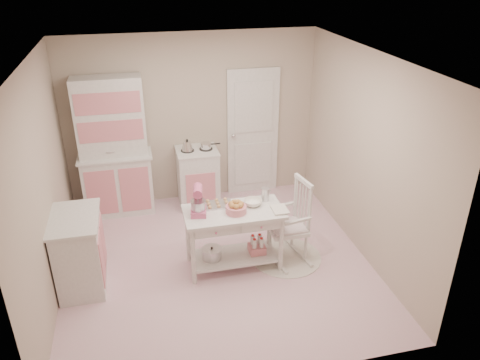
{
  "coord_description": "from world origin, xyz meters",
  "views": [
    {
      "loc": [
        -0.84,
        -4.87,
        3.6
      ],
      "look_at": [
        0.39,
        0.39,
        0.95
      ],
      "focal_mm": 35.0,
      "sensor_mm": 36.0,
      "label": 1
    }
  ],
  "objects_px": {
    "stove": "(198,177)",
    "base_cabinet": "(80,251)",
    "stand_mixer": "(198,201)",
    "rocking_chair": "(288,221)",
    "work_table": "(234,239)",
    "bread_basket": "(236,209)",
    "hutch": "(114,148)"
  },
  "relations": [
    {
      "from": "rocking_chair",
      "to": "bread_basket",
      "type": "distance_m",
      "value": 0.74
    },
    {
      "from": "stand_mixer",
      "to": "bread_basket",
      "type": "xyz_separation_m",
      "value": [
        0.44,
        -0.07,
        -0.12
      ]
    },
    {
      "from": "work_table",
      "to": "bread_basket",
      "type": "relative_size",
      "value": 4.8
    },
    {
      "from": "base_cabinet",
      "to": "stand_mixer",
      "type": "bearing_deg",
      "value": -1.59
    },
    {
      "from": "hutch",
      "to": "bread_basket",
      "type": "height_order",
      "value": "hutch"
    },
    {
      "from": "stove",
      "to": "work_table",
      "type": "xyz_separation_m",
      "value": [
        0.19,
        -1.72,
        -0.06
      ]
    },
    {
      "from": "base_cabinet",
      "to": "stand_mixer",
      "type": "relative_size",
      "value": 2.71
    },
    {
      "from": "base_cabinet",
      "to": "work_table",
      "type": "relative_size",
      "value": 0.77
    },
    {
      "from": "hutch",
      "to": "stove",
      "type": "xyz_separation_m",
      "value": [
        1.2,
        -0.05,
        -0.58
      ]
    },
    {
      "from": "stove",
      "to": "base_cabinet",
      "type": "xyz_separation_m",
      "value": [
        -1.64,
        -1.66,
        0.0
      ]
    },
    {
      "from": "work_table",
      "to": "stand_mixer",
      "type": "height_order",
      "value": "stand_mixer"
    },
    {
      "from": "stove",
      "to": "rocking_chair",
      "type": "xyz_separation_m",
      "value": [
        0.89,
        -1.7,
        0.09
      ]
    },
    {
      "from": "hutch",
      "to": "work_table",
      "type": "bearing_deg",
      "value": -51.88
    },
    {
      "from": "hutch",
      "to": "rocking_chair",
      "type": "bearing_deg",
      "value": -40.03
    },
    {
      "from": "stove",
      "to": "stand_mixer",
      "type": "relative_size",
      "value": 2.71
    },
    {
      "from": "stove",
      "to": "work_table",
      "type": "distance_m",
      "value": 1.73
    },
    {
      "from": "stove",
      "to": "stand_mixer",
      "type": "height_order",
      "value": "stand_mixer"
    },
    {
      "from": "work_table",
      "to": "stove",
      "type": "bearing_deg",
      "value": 96.17
    },
    {
      "from": "stand_mixer",
      "to": "work_table",
      "type": "bearing_deg",
      "value": 6.79
    },
    {
      "from": "hutch",
      "to": "rocking_chair",
      "type": "height_order",
      "value": "hutch"
    },
    {
      "from": "base_cabinet",
      "to": "rocking_chair",
      "type": "distance_m",
      "value": 2.53
    },
    {
      "from": "stand_mixer",
      "to": "bread_basket",
      "type": "height_order",
      "value": "stand_mixer"
    },
    {
      "from": "hutch",
      "to": "base_cabinet",
      "type": "height_order",
      "value": "hutch"
    },
    {
      "from": "stand_mixer",
      "to": "bread_basket",
      "type": "distance_m",
      "value": 0.46
    },
    {
      "from": "stove",
      "to": "base_cabinet",
      "type": "bearing_deg",
      "value": -134.72
    },
    {
      "from": "hutch",
      "to": "stand_mixer",
      "type": "relative_size",
      "value": 6.12
    },
    {
      "from": "hutch",
      "to": "work_table",
      "type": "distance_m",
      "value": 2.33
    },
    {
      "from": "hutch",
      "to": "stand_mixer",
      "type": "distance_m",
      "value": 2.0
    },
    {
      "from": "base_cabinet",
      "to": "rocking_chair",
      "type": "bearing_deg",
      "value": -1.03
    },
    {
      "from": "bread_basket",
      "to": "work_table",
      "type": "bearing_deg",
      "value": 111.8
    },
    {
      "from": "stove",
      "to": "work_table",
      "type": "relative_size",
      "value": 0.77
    },
    {
      "from": "rocking_chair",
      "to": "work_table",
      "type": "bearing_deg",
      "value": 170.27
    }
  ]
}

